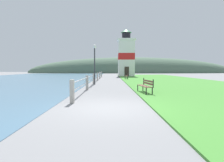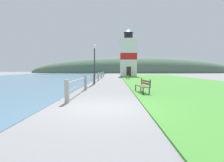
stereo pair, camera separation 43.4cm
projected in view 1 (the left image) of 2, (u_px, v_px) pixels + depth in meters
name	position (u px, v px, depth m)	size (l,w,h in m)	color
ground_plane	(108.00, 108.00, 6.99)	(160.00, 160.00, 0.00)	slate
grass_verge	(170.00, 81.00, 22.38)	(12.00, 46.12, 0.06)	#428433
seawall_railing	(96.00, 77.00, 20.47)	(0.18, 25.32, 1.07)	#A8A399
park_bench_near	(146.00, 85.00, 11.11)	(0.70, 1.85, 0.94)	brown
park_bench_midway	(127.00, 76.00, 26.36)	(0.59, 1.77, 0.94)	brown
lighthouse	(126.00, 56.00, 36.82)	(3.77, 3.77, 9.86)	white
lamp_post	(95.00, 57.00, 17.40)	(0.36, 0.36, 3.96)	#333338
distant_hillside	(131.00, 73.00, 67.65)	(80.00, 16.00, 12.00)	#4C6651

